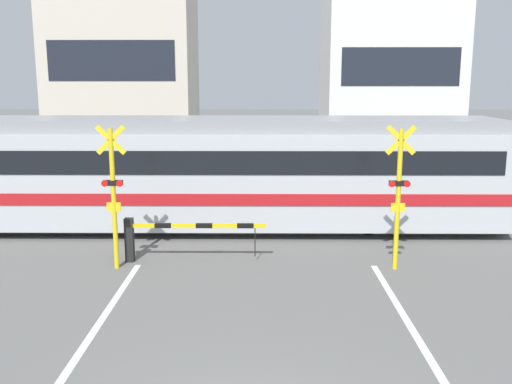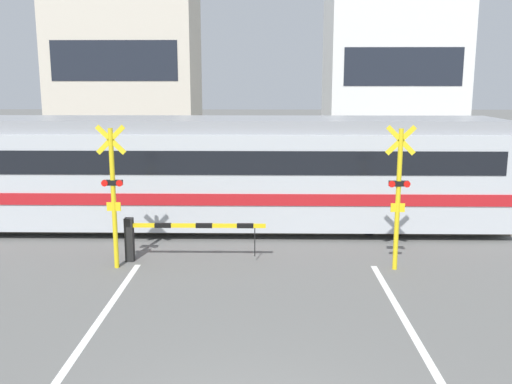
{
  "view_description": "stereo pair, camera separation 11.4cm",
  "coord_description": "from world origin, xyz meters",
  "views": [
    {
      "loc": [
        0.13,
        -5.77,
        4.33
      ],
      "look_at": [
        0.0,
        8.07,
        1.6
      ],
      "focal_mm": 40.0,
      "sensor_mm": 36.0,
      "label": 1
    },
    {
      "loc": [
        0.24,
        -5.77,
        4.33
      ],
      "look_at": [
        0.0,
        8.07,
        1.6
      ],
      "focal_mm": 40.0,
      "sensor_mm": 36.0,
      "label": 2
    }
  ],
  "objects": [
    {
      "name": "pedestrian",
      "position": [
        -0.44,
        17.42,
        0.92
      ],
      "size": [
        0.38,
        0.22,
        1.61
      ],
      "color": "#23232D",
      "rests_on": "ground_plane"
    },
    {
      "name": "crossing_signal_right",
      "position": [
        3.25,
        6.95,
        1.85
      ],
      "size": [
        0.68,
        0.15,
        3.35
      ],
      "color": "yellow",
      "rests_on": "ground_plane"
    },
    {
      "name": "building_left_of_street",
      "position": [
        -7.02,
        24.48,
        4.76
      ],
      "size": [
        7.25,
        5.06,
        9.51
      ],
      "color": "beige",
      "rests_on": "ground_plane"
    },
    {
      "name": "crossing_barrier_near",
      "position": [
        -2.22,
        7.45,
        0.71
      ],
      "size": [
        3.39,
        0.2,
        1.07
      ],
      "color": "black",
      "rests_on": "ground_plane"
    },
    {
      "name": "crossing_signal_left",
      "position": [
        -3.25,
        6.95,
        1.85
      ],
      "size": [
        0.68,
        0.15,
        3.35
      ],
      "color": "yellow",
      "rests_on": "ground_plane"
    },
    {
      "name": "crossing_barrier_far",
      "position": [
        2.22,
        13.82,
        0.71
      ],
      "size": [
        3.39,
        0.2,
        1.07
      ],
      "color": "black",
      "rests_on": "ground_plane"
    },
    {
      "name": "building_right_of_street",
      "position": [
        6.75,
        24.48,
        4.49
      ],
      "size": [
        6.71,
        5.06,
        8.99
      ],
      "color": "white",
      "rests_on": "ground_plane"
    },
    {
      "name": "commuter_train",
      "position": [
        -3.09,
        10.67,
        1.74
      ],
      "size": [
        20.22,
        2.95,
        3.25
      ],
      "color": "#B7BCC1",
      "rests_on": "ground_plane"
    },
    {
      "name": "rail_track_far",
      "position": [
        0.0,
        11.39,
        0.04
      ],
      "size": [
        50.0,
        0.1,
        0.08
      ],
      "color": "#6B6051",
      "rests_on": "ground_plane"
    },
    {
      "name": "rail_track_near",
      "position": [
        0.0,
        9.95,
        0.04
      ],
      "size": [
        50.0,
        0.1,
        0.08
      ],
      "color": "#6B6051",
      "rests_on": "ground_plane"
    }
  ]
}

